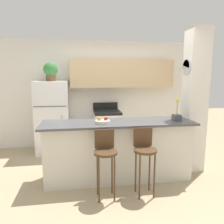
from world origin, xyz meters
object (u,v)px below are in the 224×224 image
(bar_stool_left, at_px, (105,154))
(fruit_bowl, at_px, (103,121))
(potted_plant_on_fridge, at_px, (51,71))
(trash_bin, at_px, (79,145))
(orchid_vase, at_px, (177,115))
(stove_range, at_px, (107,129))
(refrigerator, at_px, (53,117))
(bar_stool_right, at_px, (145,152))

(bar_stool_left, relative_size, fruit_bowl, 4.17)
(potted_plant_on_fridge, height_order, fruit_bowl, potted_plant_on_fridge)
(potted_plant_on_fridge, height_order, trash_bin, potted_plant_on_fridge)
(bar_stool_left, relative_size, orchid_vase, 2.55)
(trash_bin, bearing_deg, stove_range, 22.50)
(refrigerator, relative_size, potted_plant_on_fridge, 3.99)
(orchid_vase, bearing_deg, bar_stool_left, -159.30)
(stove_range, distance_m, potted_plant_on_fridge, 1.85)
(stove_range, xyz_separation_m, trash_bin, (-0.67, -0.28, -0.27))
(refrigerator, height_order, potted_plant_on_fridge, potted_plant_on_fridge)
(stove_range, bearing_deg, potted_plant_on_fridge, -178.57)
(potted_plant_on_fridge, distance_m, trash_bin, 1.75)
(stove_range, relative_size, bar_stool_left, 1.09)
(stove_range, height_order, fruit_bowl, fruit_bowl)
(potted_plant_on_fridge, xyz_separation_m, orchid_vase, (2.21, -1.61, -0.74))
(fruit_bowl, bearing_deg, orchid_vase, 0.54)
(stove_range, height_order, bar_stool_right, stove_range)
(stove_range, bearing_deg, orchid_vase, -59.67)
(bar_stool_right, bearing_deg, trash_bin, 116.79)
(refrigerator, xyz_separation_m, trash_bin, (0.58, -0.25, -0.61))
(orchid_vase, bearing_deg, potted_plant_on_fridge, 143.86)
(bar_stool_left, xyz_separation_m, bar_stool_right, (0.57, 0.00, 0.00))
(refrigerator, height_order, trash_bin, refrigerator)
(orchid_vase, xyz_separation_m, fruit_bowl, (-1.25, -0.01, -0.07))
(stove_range, distance_m, trash_bin, 0.77)
(stove_range, relative_size, fruit_bowl, 4.56)
(stove_range, xyz_separation_m, potted_plant_on_fridge, (-1.24, -0.03, 1.37))
(bar_stool_left, distance_m, trash_bin, 1.93)
(orchid_vase, height_order, trash_bin, orchid_vase)
(stove_range, bearing_deg, fruit_bowl, -99.88)
(bar_stool_right, distance_m, orchid_vase, 0.95)
(bar_stool_right, bearing_deg, bar_stool_left, 180.00)
(stove_range, relative_size, bar_stool_right, 1.09)
(stove_range, xyz_separation_m, orchid_vase, (0.96, -1.64, 0.63))
(stove_range, relative_size, trash_bin, 2.82)
(stove_range, height_order, bar_stool_left, stove_range)
(potted_plant_on_fridge, bearing_deg, bar_stool_left, -65.83)
(trash_bin, bearing_deg, bar_stool_left, -78.95)
(refrigerator, relative_size, orchid_vase, 4.19)
(potted_plant_on_fridge, relative_size, fruit_bowl, 1.72)
(bar_stool_right, bearing_deg, orchid_vase, 34.51)
(stove_range, relative_size, potted_plant_on_fridge, 2.65)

